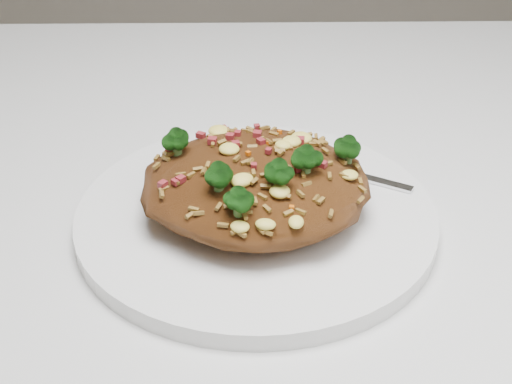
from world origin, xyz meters
The scene contains 4 objects.
dining_table centered at (0.00, 0.00, 0.66)m, with size 1.20×0.80×0.75m.
plate centered at (-0.04, -0.06, 0.76)m, with size 0.28×0.28×0.01m, color white.
fried_rice centered at (-0.04, -0.06, 0.79)m, with size 0.17×0.16×0.07m.
fork centered at (0.02, 0.00, 0.77)m, with size 0.15×0.09×0.00m.
Camera 1 is at (-0.05, -0.51, 1.07)m, focal length 50.00 mm.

